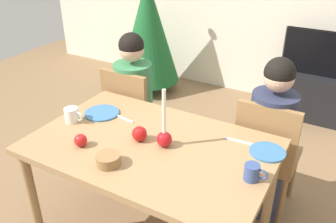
{
  "coord_description": "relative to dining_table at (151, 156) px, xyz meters",
  "views": [
    {
      "loc": [
        0.94,
        -1.46,
        1.89
      ],
      "look_at": [
        0.0,
        0.2,
        0.87
      ],
      "focal_mm": 38.16,
      "sensor_mm": 36.0,
      "label": 1
    }
  ],
  "objects": [
    {
      "name": "person_right_child",
      "position": [
        0.54,
        0.64,
        -0.1
      ],
      "size": [
        0.3,
        0.3,
        1.17
      ],
      "color": "#33384C",
      "rests_on": "ground"
    },
    {
      "name": "apple_near_candle",
      "position": [
        -0.08,
        -0.0,
        0.13
      ],
      "size": [
        0.09,
        0.09,
        0.09
      ],
      "primitive_type": "sphere",
      "color": "#B41514",
      "rests_on": "dining_table"
    },
    {
      "name": "candle_centerpiece",
      "position": [
        0.08,
        0.02,
        0.16
      ],
      "size": [
        0.09,
        0.09,
        0.36
      ],
      "color": "red",
      "rests_on": "dining_table"
    },
    {
      "name": "mug_right",
      "position": [
        0.61,
        -0.03,
        0.13
      ],
      "size": [
        0.12,
        0.08,
        0.09
      ],
      "color": "#33477F",
      "rests_on": "dining_table"
    },
    {
      "name": "bowl_walnuts",
      "position": [
        -0.09,
        -0.28,
        0.11
      ],
      "size": [
        0.13,
        0.13,
        0.06
      ],
      "primitive_type": "cylinder",
      "color": "olive",
      "rests_on": "dining_table"
    },
    {
      "name": "mug_left",
      "position": [
        -0.58,
        -0.02,
        0.13
      ],
      "size": [
        0.13,
        0.09,
        0.09
      ],
      "color": "silver",
      "rests_on": "dining_table"
    },
    {
      "name": "person_left_child",
      "position": [
        -0.56,
        0.64,
        -0.1
      ],
      "size": [
        0.3,
        0.3,
        1.17
      ],
      "color": "#33384C",
      "rests_on": "ground"
    },
    {
      "name": "fork_right",
      "position": [
        0.44,
        0.27,
        0.09
      ],
      "size": [
        0.18,
        0.02,
        0.01
      ],
      "primitive_type": "cube",
      "rotation": [
        0.0,
        0.0,
        0.06
      ],
      "color": "silver",
      "rests_on": "dining_table"
    },
    {
      "name": "chair_right",
      "position": [
        0.54,
        0.61,
        -0.15
      ],
      "size": [
        0.4,
        0.4,
        0.9
      ],
      "color": "olive",
      "rests_on": "ground"
    },
    {
      "name": "tv_stand",
      "position": [
        0.61,
        2.3,
        -0.43
      ],
      "size": [
        0.64,
        0.4,
        0.48
      ],
      "primitive_type": "cube",
      "color": "black",
      "rests_on": "ground"
    },
    {
      "name": "chair_left",
      "position": [
        -0.56,
        0.61,
        -0.15
      ],
      "size": [
        0.4,
        0.4,
        0.9
      ],
      "color": "olive",
      "rests_on": "ground"
    },
    {
      "name": "apple_by_left_plate",
      "position": [
        -0.34,
        -0.21,
        0.12
      ],
      "size": [
        0.08,
        0.08,
        0.08
      ],
      "primitive_type": "sphere",
      "color": "red",
      "rests_on": "dining_table"
    },
    {
      "name": "fork_left",
      "position": [
        -0.32,
        0.16,
        0.09
      ],
      "size": [
        0.18,
        0.04,
        0.01
      ],
      "primitive_type": "cube",
      "rotation": [
        0.0,
        0.0,
        -0.14
      ],
      "color": "silver",
      "rests_on": "dining_table"
    },
    {
      "name": "christmas_tree",
      "position": [
        -1.3,
        2.03,
        0.09
      ],
      "size": [
        0.73,
        0.73,
        1.45
      ],
      "color": "brown",
      "rests_on": "ground"
    },
    {
      "name": "tv",
      "position": [
        0.61,
        2.3,
        0.04
      ],
      "size": [
        0.79,
        0.05,
        0.46
      ],
      "color": "black",
      "rests_on": "tv_stand"
    },
    {
      "name": "plate_right",
      "position": [
        0.61,
        0.24,
        0.09
      ],
      "size": [
        0.2,
        0.2,
        0.01
      ],
      "primitive_type": "cylinder",
      "color": "teal",
      "rests_on": "dining_table"
    },
    {
      "name": "plate_left",
      "position": [
        -0.48,
        0.15,
        0.09
      ],
      "size": [
        0.23,
        0.23,
        0.01
      ],
      "primitive_type": "cylinder",
      "color": "teal",
      "rests_on": "dining_table"
    },
    {
      "name": "dining_table",
      "position": [
        0.0,
        0.0,
        0.0
      ],
      "size": [
        1.4,
        0.9,
        0.75
      ],
      "color": "#99754C",
      "rests_on": "ground"
    }
  ]
}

